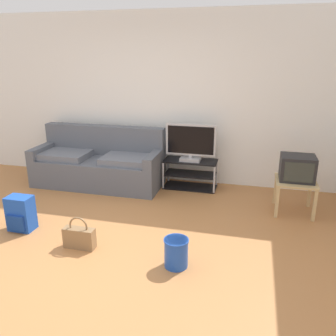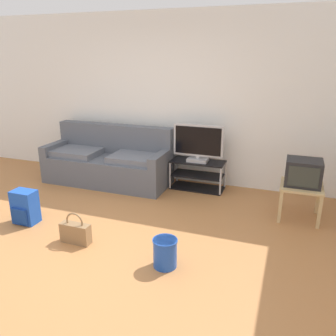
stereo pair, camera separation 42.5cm
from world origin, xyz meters
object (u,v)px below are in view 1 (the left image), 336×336
at_px(crt_tv, 297,168).
at_px(handbag, 79,237).
at_px(tv_stand, 190,174).
at_px(couch, 99,164).
at_px(backpack, 21,214).
at_px(flat_tv, 191,143).
at_px(side_table, 295,185).
at_px(cleaning_bucket, 176,252).

relative_size(crt_tv, handbag, 1.18).
distance_m(tv_stand, handbag, 2.27).
distance_m(couch, tv_stand, 1.50).
xyz_separation_m(tv_stand, backpack, (-1.74, -1.88, -0.02)).
xyz_separation_m(flat_tv, side_table, (1.52, -0.53, -0.36)).
relative_size(side_table, handbag, 1.40).
height_order(crt_tv, handbag, crt_tv).
distance_m(couch, crt_tv, 3.04).
height_order(tv_stand, handbag, tv_stand).
relative_size(handbag, cleaning_bucket, 1.23).
height_order(tv_stand, crt_tv, crt_tv).
bearing_deg(tv_stand, side_table, -20.05).
relative_size(side_table, backpack, 1.21).
xyz_separation_m(tv_stand, cleaning_bucket, (0.26, -2.18, -0.07)).
height_order(flat_tv, backpack, flat_tv).
xyz_separation_m(crt_tv, handbag, (-2.38, -1.56, -0.49)).
bearing_deg(tv_stand, backpack, -132.67).
bearing_deg(backpack, flat_tv, 68.09).
height_order(side_table, crt_tv, crt_tv).
bearing_deg(handbag, crt_tv, 33.29).
bearing_deg(flat_tv, side_table, -19.30).
height_order(flat_tv, side_table, flat_tv).
bearing_deg(handbag, backpack, 166.31).
xyz_separation_m(tv_stand, handbag, (-0.85, -2.10, -0.10)).
relative_size(crt_tv, cleaning_bucket, 1.45).
bearing_deg(crt_tv, backpack, -157.59).
distance_m(flat_tv, cleaning_bucket, 2.25).
height_order(flat_tv, cleaning_bucket, flat_tv).
distance_m(couch, cleaning_bucket, 2.65).
bearing_deg(tv_stand, flat_tv, -90.00).
bearing_deg(side_table, tv_stand, 159.95).
relative_size(side_table, crt_tv, 1.19).
height_order(tv_stand, cleaning_bucket, tv_stand).
relative_size(tv_stand, handbag, 2.25).
bearing_deg(handbag, couch, 108.21).
relative_size(flat_tv, handbag, 2.09).
height_order(crt_tv, cleaning_bucket, crt_tv).
bearing_deg(couch, side_table, -6.91).
bearing_deg(tv_stand, couch, -172.60).
xyz_separation_m(side_table, backpack, (-3.26, -1.33, -0.17)).
relative_size(flat_tv, backpack, 1.81).
bearing_deg(backpack, handbag, 7.41).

